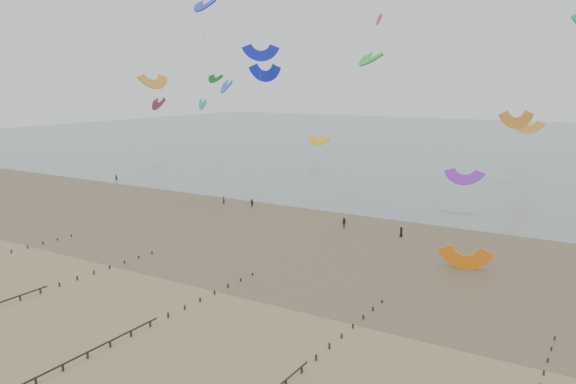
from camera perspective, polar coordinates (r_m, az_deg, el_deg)
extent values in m
plane|color=brown|center=(67.92, -12.35, -10.59)|extent=(500.00, 500.00, 0.00)
plane|color=#475654|center=(250.41, 21.03, 4.67)|extent=(500.00, 500.00, 0.00)
plane|color=#473A28|center=(94.89, 2.35, -4.06)|extent=(500.00, 500.00, 0.00)
ellipsoid|color=slate|center=(94.88, -11.12, -4.27)|extent=(23.60, 14.36, 0.01)
ellipsoid|color=slate|center=(92.62, 9.79, -4.60)|extent=(33.64, 18.32, 0.01)
ellipsoid|color=slate|center=(122.34, -13.09, -0.90)|extent=(26.95, 14.22, 0.01)
cube|color=black|center=(92.68, -26.29, -5.46)|extent=(0.16, 0.16, 0.57)
cube|color=black|center=(94.03, -24.94, -5.12)|extent=(0.16, 0.16, 0.54)
cube|color=black|center=(95.44, -23.64, -4.80)|extent=(0.16, 0.16, 0.51)
cube|color=black|center=(96.91, -22.37, -4.48)|extent=(0.16, 0.16, 0.48)
cube|color=black|center=(98.42, -21.14, -4.16)|extent=(0.16, 0.16, 0.45)
cube|color=black|center=(72.76, -25.56, -9.72)|extent=(0.16, 0.16, 0.68)
cube|color=black|center=(74.11, -23.85, -9.21)|extent=(0.16, 0.16, 0.65)
cube|color=black|center=(75.53, -22.20, -8.72)|extent=(0.16, 0.16, 0.62)
cube|color=black|center=(77.01, -20.63, -8.23)|extent=(0.16, 0.16, 0.59)
cube|color=black|center=(78.55, -19.11, -7.76)|extent=(0.16, 0.16, 0.57)
cube|color=black|center=(80.15, -17.66, -7.31)|extent=(0.16, 0.16, 0.54)
cube|color=black|center=(81.80, -16.27, -6.86)|extent=(0.16, 0.16, 0.51)
cube|color=black|center=(83.50, -14.93, -6.43)|extent=(0.16, 0.16, 0.48)
cube|color=black|center=(85.25, -13.66, -6.02)|extent=(0.16, 0.16, 0.45)
cube|color=black|center=(53.57, -24.25, -17.09)|extent=(0.16, 0.16, 0.80)
cube|color=black|center=(54.89, -21.90, -16.22)|extent=(0.16, 0.16, 0.77)
cube|color=black|center=(56.29, -19.70, -15.36)|extent=(0.16, 0.16, 0.74)
cube|color=black|center=(57.79, -17.61, -14.52)|extent=(0.16, 0.16, 0.71)
cube|color=black|center=(59.36, -15.66, -13.72)|extent=(0.16, 0.16, 0.68)
cube|color=black|center=(61.01, -13.81, -12.94)|extent=(0.16, 0.16, 0.65)
cube|color=black|center=(62.72, -12.08, -12.19)|extent=(0.16, 0.16, 0.62)
cube|color=black|center=(64.49, -10.45, -11.47)|extent=(0.16, 0.16, 0.59)
cube|color=black|center=(66.33, -8.92, -10.78)|extent=(0.16, 0.16, 0.57)
cube|color=black|center=(68.21, -7.47, -10.12)|extent=(0.16, 0.16, 0.54)
cube|color=black|center=(70.14, -6.11, -9.49)|extent=(0.16, 0.16, 0.51)
cube|color=black|center=(72.12, -4.83, -8.90)|extent=(0.16, 0.16, 0.48)
cube|color=black|center=(74.14, -3.62, -8.32)|extent=(0.16, 0.16, 0.45)
cube|color=black|center=(49.00, -0.22, -18.90)|extent=(0.16, 0.16, 0.68)
cube|color=black|center=(50.98, 1.40, -17.64)|extent=(0.16, 0.16, 0.65)
cube|color=black|center=(53.02, 2.88, -16.47)|extent=(0.16, 0.16, 0.62)
cube|color=black|center=(55.11, 4.23, -15.38)|extent=(0.16, 0.16, 0.59)
cube|color=black|center=(57.24, 5.47, -14.36)|extent=(0.16, 0.16, 0.57)
cube|color=black|center=(59.41, 6.61, -13.41)|extent=(0.16, 0.16, 0.54)
cube|color=black|center=(61.62, 7.66, -12.53)|extent=(0.16, 0.16, 0.51)
cube|color=black|center=(63.86, 8.63, -11.70)|extent=(0.16, 0.16, 0.48)
cube|color=black|center=(66.13, 9.53, -10.92)|extent=(0.16, 0.16, 0.45)
cube|color=black|center=(55.27, 24.55, -16.37)|extent=(0.16, 0.16, 0.54)
cube|color=black|center=(57.64, 24.89, -15.25)|extent=(0.16, 0.16, 0.51)
cube|color=black|center=(60.03, 25.19, -14.21)|extent=(0.16, 0.16, 0.48)
cube|color=black|center=(62.44, 25.47, -13.26)|extent=(0.16, 0.16, 0.45)
imported|color=black|center=(116.90, -6.54, -0.85)|extent=(0.65, 0.56, 1.51)
imported|color=black|center=(149.33, -17.05, 1.38)|extent=(0.74, 0.56, 1.80)
imported|color=black|center=(93.58, 11.42, -3.98)|extent=(0.63, 0.87, 1.64)
imported|color=black|center=(113.73, -3.69, -1.12)|extent=(0.91, 0.79, 1.59)
imported|color=black|center=(97.65, 5.72, -3.13)|extent=(1.30, 1.30, 1.80)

